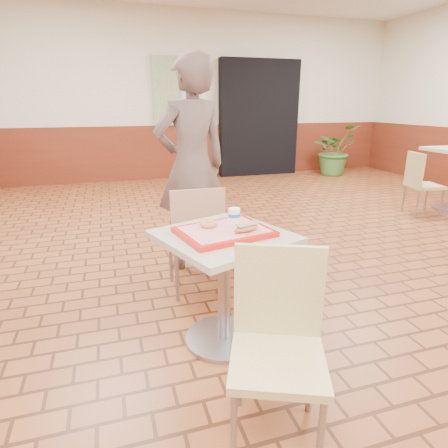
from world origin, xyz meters
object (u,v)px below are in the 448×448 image
object	(u,v)px
potted_plant	(334,150)
main_table	(224,271)
long_john_donut	(246,228)
chair_second_left	(420,181)
chair_main_front	(278,336)
ring_donut	(208,224)
paper_cup	(234,216)
serving_tray	(224,232)
customer	(192,166)
chair_main_back	(196,235)

from	to	relation	value
potted_plant	main_table	bearing A→B (deg)	-128.62
long_john_donut	chair_second_left	world-z (taller)	chair_second_left
chair_main_front	potted_plant	size ratio (longest dim) A/B	0.84
main_table	ring_donut	xyz separation A→B (m)	(-0.07, 0.07, 0.27)
main_table	paper_cup	size ratio (longest dim) A/B	7.86
serving_tray	ring_donut	size ratio (longest dim) A/B	4.96
customer	chair_second_left	distance (m)	3.24
ring_donut	chair_second_left	size ratio (longest dim) A/B	0.12
customer	serving_tray	bearing A→B (deg)	73.16
chair_main_front	chair_main_back	world-z (taller)	same
ring_donut	long_john_donut	size ratio (longest dim) A/B	0.63
main_table	chair_main_front	bearing A→B (deg)	-87.61
long_john_donut	chair_second_left	xyz separation A→B (m)	(3.12, 1.96, -0.30)
chair_second_left	main_table	bearing A→B (deg)	132.45
customer	ring_donut	distance (m)	1.15
customer	long_john_donut	xyz separation A→B (m)	(0.02, -1.27, -0.14)
main_table	potted_plant	distance (m)	6.05
ring_donut	potted_plant	distance (m)	6.05
ring_donut	long_john_donut	bearing A→B (deg)	-39.62
chair_second_left	chair_main_back	bearing A→B (deg)	122.89
long_john_donut	chair_second_left	bearing A→B (deg)	32.16
paper_cup	ring_donut	bearing A→B (deg)	-173.41
main_table	serving_tray	world-z (taller)	serving_tray
long_john_donut	chair_main_front	bearing A→B (deg)	-97.13
chair_main_front	serving_tray	bearing A→B (deg)	115.56
customer	chair_second_left	size ratio (longest dim) A/B	2.21
ring_donut	potted_plant	size ratio (longest dim) A/B	0.10
potted_plant	long_john_donut	bearing A→B (deg)	-127.40
chair_main_front	customer	world-z (taller)	customer
chair_second_left	long_john_donut	bearing A→B (deg)	134.28
customer	potted_plant	bearing A→B (deg)	-149.10
customer	serving_tray	xyz separation A→B (m)	(-0.08, -1.20, -0.18)
serving_tray	ring_donut	distance (m)	0.11
chair_main_front	chair_second_left	distance (m)	4.10
serving_tray	potted_plant	size ratio (longest dim) A/B	0.50
chair_main_back	potted_plant	distance (m)	5.57
main_table	serving_tray	distance (m)	0.24
ring_donut	chair_second_left	bearing A→B (deg)	28.85
main_table	customer	bearing A→B (deg)	85.99
chair_second_left	customer	bearing A→B (deg)	114.51
customer	potted_plant	world-z (taller)	customer
chair_main_back	chair_second_left	bearing A→B (deg)	-157.71
serving_tray	potted_plant	xyz separation A→B (m)	(3.78, 4.73, -0.22)
chair_main_front	long_john_donut	size ratio (longest dim) A/B	5.34
long_john_donut	chair_second_left	size ratio (longest dim) A/B	0.19
serving_tray	paper_cup	bearing A→B (deg)	44.45
ring_donut	paper_cup	distance (m)	0.17
chair_second_left	potted_plant	distance (m)	2.90
potted_plant	customer	bearing A→B (deg)	-136.27
chair_main_front	paper_cup	xyz separation A→B (m)	(0.06, 0.77, 0.31)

